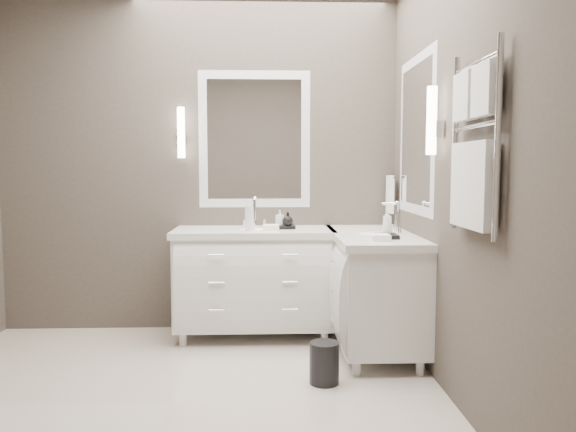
{
  "coord_description": "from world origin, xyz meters",
  "views": [
    {
      "loc": [
        0.55,
        -3.09,
        1.33
      ],
      "look_at": [
        0.69,
        0.7,
        1.0
      ],
      "focal_mm": 35.0,
      "sensor_mm": 36.0,
      "label": 1
    }
  ],
  "objects_px": {
    "towel_ladder": "(473,154)",
    "vanity_right": "(374,283)",
    "waste_bin": "(324,363)",
    "vanity_back": "(254,275)"
  },
  "relations": [
    {
      "from": "towel_ladder",
      "to": "vanity_right",
      "type": "bearing_deg",
      "value": 99.84
    },
    {
      "from": "waste_bin",
      "to": "vanity_right",
      "type": "bearing_deg",
      "value": 56.87
    },
    {
      "from": "vanity_right",
      "to": "towel_ladder",
      "type": "height_order",
      "value": "towel_ladder"
    },
    {
      "from": "vanity_back",
      "to": "waste_bin",
      "type": "bearing_deg",
      "value": -65.25
    },
    {
      "from": "vanity_right",
      "to": "towel_ladder",
      "type": "distance_m",
      "value": 1.6
    },
    {
      "from": "vanity_back",
      "to": "waste_bin",
      "type": "height_order",
      "value": "vanity_back"
    },
    {
      "from": "vanity_right",
      "to": "waste_bin",
      "type": "height_order",
      "value": "vanity_right"
    },
    {
      "from": "vanity_back",
      "to": "waste_bin",
      "type": "xyz_separation_m",
      "value": [
        0.45,
        -0.98,
        -0.36
      ]
    },
    {
      "from": "vanity_right",
      "to": "towel_ladder",
      "type": "relative_size",
      "value": 1.38
    },
    {
      "from": "vanity_back",
      "to": "vanity_right",
      "type": "relative_size",
      "value": 1.0
    }
  ]
}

